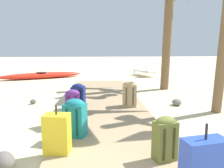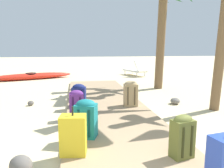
% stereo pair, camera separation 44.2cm
% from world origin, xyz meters
% --- Properties ---
extents(ground_plane, '(60.00, 60.00, 0.00)m').
position_xyz_m(ground_plane, '(0.00, 3.26, 0.00)').
color(ground_plane, beige).
extents(boardwalk, '(1.84, 8.16, 0.08)m').
position_xyz_m(boardwalk, '(0.00, 4.08, 0.04)').
color(boardwalk, tan).
rests_on(boardwalk, ground).
extents(backpack_teal, '(0.38, 0.34, 0.60)m').
position_xyz_m(backpack_teal, '(-0.57, 2.37, 0.39)').
color(backpack_teal, '#197A7F').
rests_on(backpack_teal, boardwalk).
extents(backpack_tan, '(0.34, 0.28, 0.60)m').
position_xyz_m(backpack_tan, '(0.56, 4.07, 0.40)').
color(backpack_tan, tan).
rests_on(backpack_tan, boardwalk).
extents(backpack_olive, '(0.31, 0.25, 0.56)m').
position_xyz_m(backpack_olive, '(0.59, 1.52, 0.37)').
color(backpack_olive, olive).
rests_on(backpack_olive, boardwalk).
extents(backpack_navy, '(0.35, 0.30, 0.53)m').
position_xyz_m(backpack_navy, '(-0.65, 4.25, 0.36)').
color(backpack_navy, navy).
rests_on(backpack_navy, boardwalk).
extents(suitcase_yellow, '(0.36, 0.27, 0.64)m').
position_xyz_m(suitcase_yellow, '(-0.77, 1.82, 0.34)').
color(suitcase_yellow, gold).
rests_on(suitcase_yellow, boardwalk).
extents(backpack_purple, '(0.29, 0.21, 0.53)m').
position_xyz_m(backpack_purple, '(-0.71, 3.49, 0.36)').
color(backpack_purple, '#6B2D84').
rests_on(backpack_purple, boardwalk).
extents(lounge_chair, '(1.06, 1.63, 0.81)m').
position_xyz_m(lounge_chair, '(2.37, 10.13, 0.33)').
color(lounge_chair, white).
rests_on(lounge_chair, ground).
extents(kayak, '(3.74, 1.92, 0.30)m').
position_xyz_m(kayak, '(-2.72, 9.62, 0.15)').
color(kayak, red).
rests_on(kayak, ground).
extents(rock_right_mid, '(0.31, 0.34, 0.16)m').
position_xyz_m(rock_right_mid, '(1.83, 4.36, 0.08)').
color(rock_right_mid, slate).
rests_on(rock_right_mid, ground).
extents(rock_left_mid, '(0.21, 0.21, 0.13)m').
position_xyz_m(rock_left_mid, '(-1.85, 4.80, 0.06)').
color(rock_left_mid, '#5B5651').
rests_on(rock_left_mid, ground).
extents(rock_left_near, '(0.38, 0.38, 0.23)m').
position_xyz_m(rock_left_near, '(-1.37, 1.56, 0.12)').
color(rock_left_near, '#5B5651').
rests_on(rock_left_near, ground).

